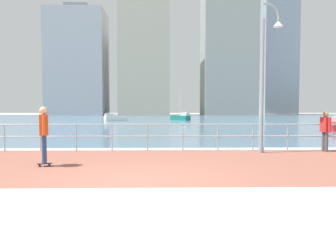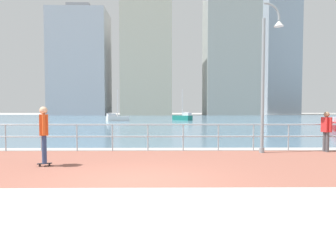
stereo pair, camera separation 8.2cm
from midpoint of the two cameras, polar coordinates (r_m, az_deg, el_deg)
The scene contains 13 objects.
ground at distance 47.06m, azimuth -1.47°, elevation 1.00°, with size 220.00×220.00×0.00m, color #ADAAA5.
brick_paving at distance 9.59m, azimuth -4.34°, elevation -6.81°, with size 28.00×5.89×0.01m, color #935647.
harbor_water at distance 57.40m, azimuth -1.34°, elevation 1.36°, with size 180.00×88.00×0.00m, color slate.
waterfront_railing at distance 12.42m, azimuth -3.50°, elevation -1.13°, with size 25.25×0.06×1.07m.
lamppost at distance 12.48m, azimuth 17.79°, elevation 9.63°, with size 0.82×0.36×5.62m.
skateboarder at distance 9.66m, azimuth -21.40°, elevation -0.77°, with size 0.41×0.55×1.72m.
bystander at distance 13.61m, azimuth 26.98°, elevation -0.40°, with size 0.30×0.56×1.56m.
sailboat_red at distance 46.03m, azimuth -9.23°, elevation 1.46°, with size 3.32×2.48×4.56m.
sailboat_teal at distance 48.65m, azimuth 2.75°, elevation 1.60°, with size 3.07×3.24×4.80m.
tower_slate at distance 98.23m, azimuth -15.65°, elevation 10.90°, with size 16.54×12.14×32.34m.
tower_concrete at distance 121.15m, azimuth 19.50°, elevation 12.57°, with size 11.62×12.73×46.00m.
tower_beige at distance 98.73m, azimuth 11.34°, elevation 15.80°, with size 15.29×12.28×48.91m.
tower_brick at distance 96.65m, azimuth -3.76°, elevation 12.04°, with size 14.45×16.81×35.38m.
Camera 2 is at (0.64, -7.02, 1.63)m, focal length 33.54 mm.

